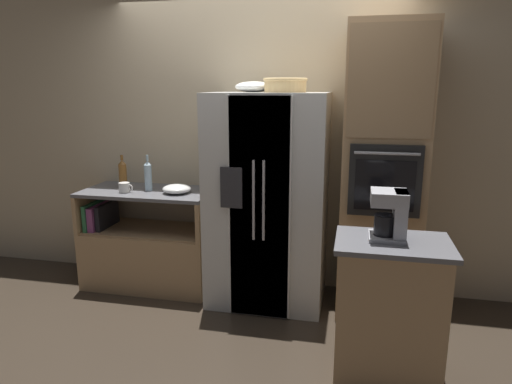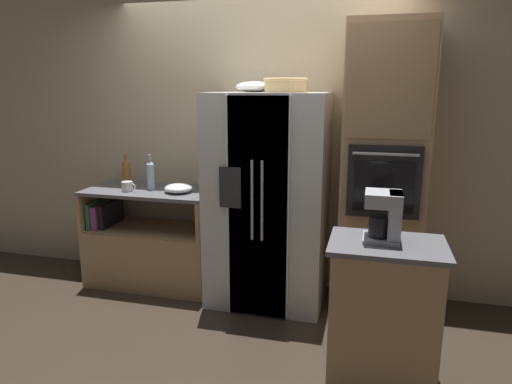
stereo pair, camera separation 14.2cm
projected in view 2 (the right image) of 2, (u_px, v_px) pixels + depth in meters
The scene contains 13 objects.
ground_plane at pixel (248, 299), 3.92m from camera, with size 20.00×20.00×0.00m, color #382D23.
wall_back at pixel (261, 131), 4.02m from camera, with size 12.00×0.06×2.80m.
counter_left at pixel (152, 249), 4.19m from camera, with size 1.15×0.58×0.89m.
refrigerator at pixel (268, 200), 3.74m from camera, with size 0.94×0.73×1.74m.
wall_oven at pixel (383, 175), 3.49m from camera, with size 0.61×0.71×2.24m.
island_counter at pixel (383, 314), 2.73m from camera, with size 0.67×0.48×0.90m.
wicker_basket at pixel (286, 85), 3.48m from camera, with size 0.34×0.34×0.11m.
fruit_bowl at pixel (254, 87), 3.64m from camera, with size 0.29×0.29×0.08m.
bottle_tall at pixel (151, 175), 4.03m from camera, with size 0.07×0.07×0.32m.
bottle_short at pixel (126, 173), 4.14m from camera, with size 0.07×0.07×0.30m.
mug at pixel (128, 186), 3.98m from camera, with size 0.13×0.09×0.09m.
mixing_bowl at pixel (179, 188), 3.93m from camera, with size 0.24×0.24×0.08m.
coffee_maker at pixel (386, 215), 2.63m from camera, with size 0.21×0.21×0.29m.
Camera 2 is at (0.97, -3.48, 1.79)m, focal length 32.00 mm.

